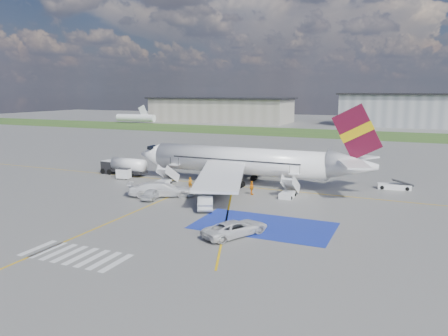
{
  "coord_description": "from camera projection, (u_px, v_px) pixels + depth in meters",
  "views": [
    {
      "loc": [
        23.44,
        -44.58,
        13.55
      ],
      "look_at": [
        0.78,
        6.95,
        3.5
      ],
      "focal_mm": 35.0,
      "sensor_mm": 36.0,
      "label": 1
    }
  ],
  "objects": [
    {
      "name": "ground",
      "position": [
        195.0,
        206.0,
        51.84
      ],
      "size": [
        400.0,
        400.0,
        0.0
      ],
      "primitive_type": "plane",
      "color": "#60605E",
      "rests_on": "ground"
    },
    {
      "name": "grass_strip",
      "position": [
        334.0,
        134.0,
        137.45
      ],
      "size": [
        400.0,
        30.0,
        0.01
      ],
      "primitive_type": "cube",
      "color": "#2D4C1E",
      "rests_on": "ground"
    },
    {
      "name": "taxiway_line_main",
      "position": [
        233.0,
        186.0,
        62.66
      ],
      "size": [
        120.0,
        0.2,
        0.01
      ],
      "primitive_type": "cube",
      "color": "gold",
      "rests_on": "ground"
    },
    {
      "name": "taxiway_line_cross",
      "position": [
        106.0,
        224.0,
        44.81
      ],
      "size": [
        0.2,
        60.0,
        0.01
      ],
      "primitive_type": "cube",
      "color": "gold",
      "rests_on": "ground"
    },
    {
      "name": "taxiway_line_diag",
      "position": [
        233.0,
        186.0,
        62.66
      ],
      "size": [
        20.71,
        56.45,
        0.01
      ],
      "primitive_type": "cube",
      "rotation": [
        0.0,
        0.0,
        0.35
      ],
      "color": "gold",
      "rests_on": "ground"
    },
    {
      "name": "staging_box",
      "position": [
        264.0,
        226.0,
        44.27
      ],
      "size": [
        14.0,
        8.0,
        0.01
      ],
      "primitive_type": "cube",
      "color": "navy",
      "rests_on": "ground"
    },
    {
      "name": "crosswalk",
      "position": [
        75.0,
        255.0,
        36.33
      ],
      "size": [
        9.0,
        4.0,
        0.01
      ],
      "color": "silver",
      "rests_on": "ground"
    },
    {
      "name": "terminal_west",
      "position": [
        220.0,
        110.0,
        189.91
      ],
      "size": [
        60.0,
        22.0,
        10.0
      ],
      "primitive_type": "cube",
      "color": "gray",
      "rests_on": "ground"
    },
    {
      "name": "terminal_centre",
      "position": [
        407.0,
        111.0,
        164.52
      ],
      "size": [
        48.0,
        18.0,
        12.0
      ],
      "primitive_type": "cube",
      "color": "gray",
      "rests_on": "ground"
    },
    {
      "name": "airliner",
      "position": [
        248.0,
        161.0,
        63.27
      ],
      "size": [
        36.81,
        32.95,
        11.92
      ],
      "color": "white",
      "rests_on": "ground"
    },
    {
      "name": "airstairs_fwd",
      "position": [
        164.0,
        181.0,
        63.34
      ],
      "size": [
        1.9,
        5.2,
        3.6
      ],
      "color": "white",
      "rests_on": "ground"
    },
    {
      "name": "airstairs_aft",
      "position": [
        288.0,
        192.0,
        56.01
      ],
      "size": [
        1.9,
        5.2,
        3.6
      ],
      "color": "white",
      "rests_on": "ground"
    },
    {
      "name": "fuel_tanker",
      "position": [
        124.0,
        168.0,
        70.58
      ],
      "size": [
        8.41,
        3.09,
        2.81
      ],
      "rotation": [
        0.0,
        0.0,
        -0.1
      ],
      "color": "black",
      "rests_on": "ground"
    },
    {
      "name": "gpu_cart",
      "position": [
        124.0,
        174.0,
        67.36
      ],
      "size": [
        2.19,
        1.56,
        1.71
      ],
      "rotation": [
        0.0,
        0.0,
        0.12
      ],
      "color": "white",
      "rests_on": "ground"
    },
    {
      "name": "belt_loader",
      "position": [
        394.0,
        187.0,
        60.57
      ],
      "size": [
        4.83,
        2.34,
        1.4
      ],
      "rotation": [
        0.0,
        0.0,
        0.16
      ],
      "color": "white",
      "rests_on": "ground"
    },
    {
      "name": "car_silver_a",
      "position": [
        152.0,
        194.0,
        54.92
      ],
      "size": [
        2.2,
        4.18,
        1.36
      ],
      "primitive_type": "imported",
      "rotation": [
        0.0,
        0.0,
        3.3
      ],
      "color": "#B9BCC1",
      "rests_on": "ground"
    },
    {
      "name": "car_silver_b",
      "position": [
        205.0,
        202.0,
        50.45
      ],
      "size": [
        3.68,
        5.19,
        1.62
      ],
      "primitive_type": "imported",
      "rotation": [
        0.0,
        0.0,
        3.59
      ],
      "color": "#B0B3B8",
      "rests_on": "ground"
    },
    {
      "name": "van_white_a",
      "position": [
        236.0,
        226.0,
        41.09
      ],
      "size": [
        4.6,
        5.73,
        1.96
      ],
      "primitive_type": "imported",
      "rotation": [
        0.0,
        0.0,
        2.64
      ],
      "color": "silver",
      "rests_on": "ground"
    },
    {
      "name": "van_white_b",
      "position": [
        162.0,
        187.0,
        56.34
      ],
      "size": [
        6.88,
        5.12,
        2.5
      ],
      "primitive_type": "imported",
      "rotation": [
        0.0,
        0.0,
        2.02
      ],
      "color": "silver",
      "rests_on": "ground"
    },
    {
      "name": "crew_fwd",
      "position": [
        190.0,
        183.0,
        60.84
      ],
      "size": [
        0.69,
        0.59,
        1.61
      ],
      "primitive_type": "imported",
      "rotation": [
        0.0,
        0.0,
        0.43
      ],
      "color": "orange",
      "rests_on": "ground"
    },
    {
      "name": "crew_nose",
      "position": [
        168.0,
        172.0,
        68.27
      ],
      "size": [
        0.85,
        1.01,
        1.87
      ],
      "primitive_type": "imported",
      "rotation": [
        0.0,
        0.0,
        -1.41
      ],
      "color": "orange",
      "rests_on": "ground"
    },
    {
      "name": "crew_aft",
      "position": [
        252.0,
        188.0,
        57.27
      ],
      "size": [
        0.51,
        1.1,
        1.84
      ],
      "primitive_type": "imported",
      "rotation": [
        0.0,
        0.0,
        1.52
      ],
      "color": "orange",
      "rests_on": "ground"
    }
  ]
}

